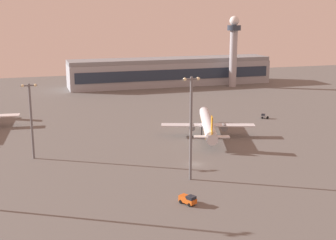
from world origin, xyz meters
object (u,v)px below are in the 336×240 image
Objects in this scene: airplane_mid_apron at (208,124)px; apron_light_east at (31,116)px; pushback_tug at (264,116)px; maintenance_van at (188,199)px; control_tower at (234,46)px; apron_light_central at (191,122)px.

airplane_mid_apron is 1.82× the size of apron_light_east.
maintenance_van is at bearing 176.77° from pushback_tug.
control_tower reaches higher than apron_light_east.
pushback_tug is (32.97, 18.72, -3.14)m from airplane_mid_apron.
pushback_tug is 0.15× the size of apron_light_east.
apron_light_east is (-117.88, -109.30, -10.50)m from control_tower.
apron_light_east reaches higher than airplane_mid_apron.
apron_light_central is at bearing -99.72° from airplane_mid_apron.
apron_light_central is at bearing 173.31° from pushback_tug.
control_tower is at bearing -147.38° from maintenance_van.
airplane_mid_apron is 38.05m from pushback_tug.
maintenance_van is at bearing -54.34° from apron_light_east.
airplane_mid_apron is 11.90× the size of pushback_tug.
apron_light_central reaches higher than airplane_mid_apron.
pushback_tug is at bearing 47.28° from apron_light_central.
maintenance_van is (-84.49, -155.83, -22.70)m from control_tower.
airplane_mid_apron is at bearing 155.63° from pushback_tug.
control_tower is 117.31m from airplane_mid_apron.
maintenance_van is at bearing -118.47° from control_tower.
pushback_tug is at bearing 47.92° from airplane_mid_apron.
maintenance_van is 58.56m from apron_light_east.
pushback_tug is 0.13× the size of apron_light_central.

